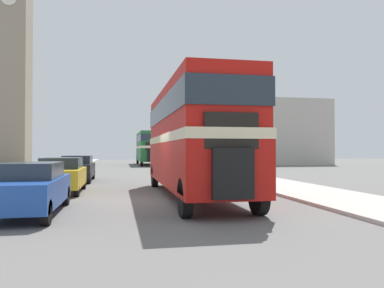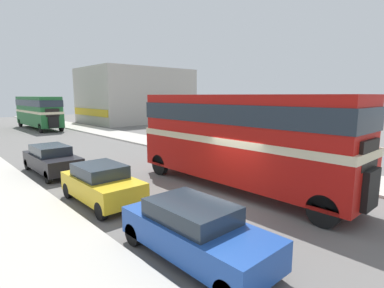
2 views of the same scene
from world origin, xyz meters
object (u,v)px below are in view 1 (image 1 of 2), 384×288
object	(u,v)px
car_parked_near	(29,188)
bus_distant	(148,146)
car_parked_far	(77,168)
church_tower	(13,24)
double_decker_bus	(192,133)
car_parked_mid	(61,175)
pedestrian_walking	(248,161)

from	to	relation	value
car_parked_near	bus_distant	bearing A→B (deg)	80.09
car_parked_far	church_tower	size ratio (longest dim) A/B	0.12
double_decker_bus	car_parked_mid	distance (m)	6.09
double_decker_bus	church_tower	size ratio (longest dim) A/B	0.29
car_parked_near	church_tower	xyz separation A→B (m)	(-11.76, 43.33, 18.48)
bus_distant	double_decker_bus	bearing A→B (deg)	-91.42
car_parked_far	church_tower	world-z (taller)	church_tower
double_decker_bus	pedestrian_walking	bearing A→B (deg)	58.30
car_parked_mid	pedestrian_walking	world-z (taller)	pedestrian_walking
car_parked_far	double_decker_bus	bearing A→B (deg)	-58.33
bus_distant	pedestrian_walking	bearing A→B (deg)	-78.49
bus_distant	pedestrian_walking	world-z (taller)	bus_distant
car_parked_near	double_decker_bus	bearing A→B (deg)	29.36
double_decker_bus	car_parked_mid	bearing A→B (deg)	155.14
bus_distant	pedestrian_walking	xyz separation A→B (m)	(4.77, -23.43, -1.30)
pedestrian_walking	double_decker_bus	bearing A→B (deg)	-121.70
bus_distant	pedestrian_walking	distance (m)	23.95
car_parked_near	car_parked_far	size ratio (longest dim) A/B	0.98
car_parked_near	car_parked_far	world-z (taller)	car_parked_far
car_parked_far	car_parked_mid	bearing A→B (deg)	-90.41
double_decker_bus	car_parked_near	size ratio (longest dim) A/B	2.48
double_decker_bus	pedestrian_walking	xyz separation A→B (m)	(5.58, 9.03, -1.40)
car_parked_mid	car_parked_far	distance (m)	6.06
double_decker_bus	car_parked_far	xyz separation A→B (m)	(-5.25, 8.51, -1.74)
car_parked_near	pedestrian_walking	distance (m)	16.31
car_parked_mid	car_parked_near	bearing A→B (deg)	-91.06
bus_distant	car_parked_mid	world-z (taller)	bus_distant
bus_distant	car_parked_near	bearing A→B (deg)	-99.91
pedestrian_walking	church_tower	world-z (taller)	church_tower
pedestrian_walking	church_tower	distance (m)	42.69
bus_distant	car_parked_far	distance (m)	24.76
car_parked_far	church_tower	xyz separation A→B (m)	(-11.90, 31.78, 18.46)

